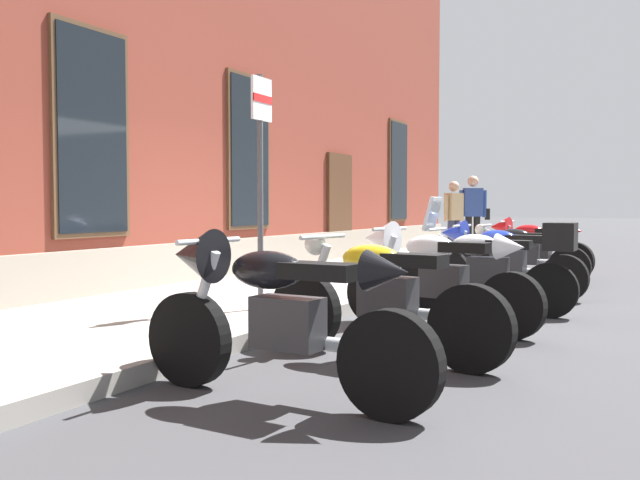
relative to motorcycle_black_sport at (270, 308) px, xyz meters
The scene contains 12 objects.
ground_plane 4.40m from the motorcycle_black_sport, 12.60° to the left, with size 140.00×140.00×0.00m, color #38383A.
sidewalk 4.96m from the motorcycle_black_sport, 30.24° to the left, with size 30.19×3.06×0.15m, color gray.
motorcycle_black_sport is the anchor object (origin of this frame).
motorcycle_yellow_naked 1.39m from the motorcycle_black_sport, ahead, with size 0.62×2.14×0.98m.
motorcycle_white_sport 2.86m from the motorcycle_black_sport, ahead, with size 0.68×2.09×1.07m.
motorcycle_silver_touring 4.18m from the motorcycle_black_sport, ahead, with size 0.62×2.06×1.33m.
motorcycle_blue_sport 5.66m from the motorcycle_black_sport, ahead, with size 0.62×2.15×1.03m.
motorcycle_black_naked 7.23m from the motorcycle_black_sport, ahead, with size 0.62×2.06×0.94m.
motorcycle_red_sport 8.57m from the motorcycle_black_sport, ahead, with size 0.64×1.97×1.03m.
pedestrian_tan_coat 10.46m from the motorcycle_black_sport, ahead, with size 0.56×0.33×1.58m.
pedestrian_blue_top 11.19m from the motorcycle_black_sport, ahead, with size 0.43×0.60×1.72m.
parking_sign 3.12m from the motorcycle_black_sport, 32.74° to the left, with size 0.36×0.07×2.42m.
Camera 1 is at (-8.00, -3.20, 1.21)m, focal length 39.41 mm.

